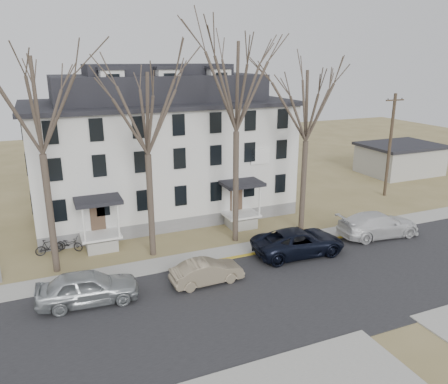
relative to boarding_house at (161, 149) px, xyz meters
name	(u,v)px	position (x,y,z in m)	size (l,w,h in m)	color
ground	(297,314)	(2.00, -17.95, -5.38)	(120.00, 120.00, 0.00)	olive
main_road	(278,295)	(2.00, -15.95, -5.38)	(120.00, 10.00, 0.04)	#27272A
far_sidewalk	(233,252)	(2.00, -9.95, -5.38)	(120.00, 2.00, 0.08)	#A09F97
yellow_curb	(304,245)	(7.00, -10.85, -5.38)	(14.00, 0.25, 0.06)	gold
boarding_house	(161,149)	(0.00, 0.00, 0.00)	(20.80, 12.36, 12.05)	slate
distant_building	(400,159)	(28.00, 2.05, -3.70)	(8.50, 6.50, 3.35)	#A09F97
tree_far_left	(36,99)	(-9.00, -8.15, 4.96)	(8.40, 8.40, 13.72)	#473B31
tree_mid_left	(146,108)	(-3.00, -8.15, 4.22)	(7.80, 7.80, 12.74)	#473B31
tree_center	(237,81)	(3.00, -8.15, 5.71)	(9.00, 9.00, 14.70)	#473B31
tree_mid_right	(308,101)	(8.50, -8.15, 4.22)	(7.80, 7.80, 12.74)	#473B31
utility_pole_far	(390,144)	(20.50, -3.95, -0.47)	(2.00, 0.28, 9.50)	#3D3023
car_silver	(88,288)	(-7.63, -12.75, -4.49)	(2.11, 5.25, 1.79)	#9FA5A8
car_tan	(207,272)	(-1.10, -13.19, -4.69)	(1.46, 4.20, 1.38)	gray
car_navy	(299,242)	(5.85, -11.93, -4.52)	(2.84, 6.16, 1.71)	black
car_white	(378,225)	(12.84, -11.58, -4.50)	(2.48, 6.09, 1.77)	silver
bicycle_left	(69,244)	(-8.03, -5.46, -4.88)	(0.66, 1.89, 0.99)	black
bicycle_right	(49,247)	(-9.30, -5.51, -4.84)	(0.50, 1.78, 1.07)	black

